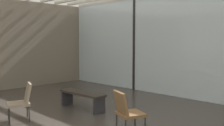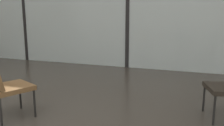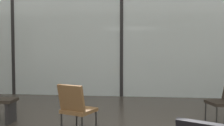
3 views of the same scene
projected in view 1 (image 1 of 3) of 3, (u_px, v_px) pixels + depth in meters
name	position (u px, v px, depth m)	size (l,w,h in m)	color
window_mullion_0	(135.00, 44.00, 9.78)	(0.10, 0.12, 3.44)	black
side_wall_left_panels	(3.00, 45.00, 9.69)	(0.10, 11.20, 3.44)	#756B5B
lounge_chair_2	(22.00, 100.00, 5.95)	(0.63, 0.66, 0.87)	#7F705B
lounge_chair_5	(127.00, 110.00, 5.05)	(0.64, 0.67, 0.87)	brown
waiting_bench	(82.00, 96.00, 6.97)	(1.51, 0.44, 0.47)	#28231E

